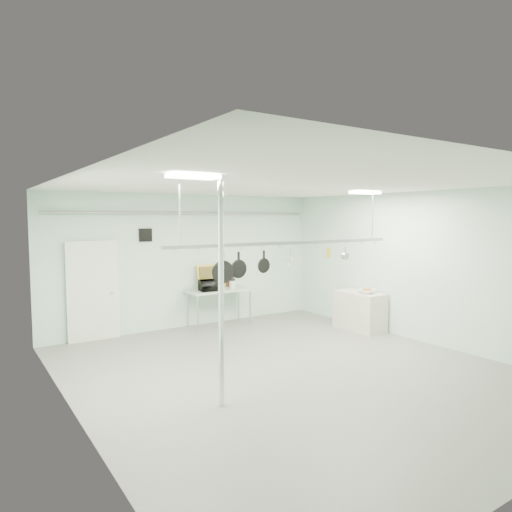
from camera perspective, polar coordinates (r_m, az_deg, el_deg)
floor at (r=8.14m, az=4.34°, el=-14.13°), size 8.00×8.00×0.00m
ceiling at (r=7.73m, az=4.50°, el=8.86°), size 7.00×8.00×0.02m
back_wall at (r=11.17m, az=-8.31°, el=-0.60°), size 7.00×0.02×3.20m
right_wall at (r=10.29m, az=19.91°, el=-1.30°), size 0.02×8.00×3.20m
door at (r=10.42m, az=-19.68°, el=-4.27°), size 1.10×0.10×2.20m
wall_vent at (r=10.68m, az=-13.65°, el=2.57°), size 0.30×0.04×0.30m
conduit_pipe at (r=11.04m, az=-8.18°, el=5.32°), size 6.60×0.07×0.07m
chrome_pole at (r=6.34m, az=-4.39°, el=-4.65°), size 0.08×0.08×3.20m
prep_table at (r=11.19m, az=-4.62°, el=-4.52°), size 1.60×0.70×0.91m
side_cabinet at (r=11.09m, az=12.82°, el=-6.72°), size 0.60×1.20×0.90m
pot_rack at (r=8.08m, az=4.25°, el=1.87°), size 4.80×0.06×1.00m
light_panel_left at (r=5.87m, az=-7.84°, el=9.83°), size 0.65×0.30×0.05m
light_panel_right at (r=9.79m, az=13.49°, el=7.71°), size 0.65×0.30×0.05m
microwave at (r=10.92m, az=-5.81°, el=-3.67°), size 0.52×0.38×0.27m
coffee_canister at (r=11.29m, az=-2.99°, el=-3.56°), size 0.15×0.15×0.19m
painting_large at (r=11.37m, az=-5.64°, el=-2.53°), size 0.78×0.16×0.58m
painting_small at (r=11.64m, az=-3.39°, el=-3.16°), size 0.30×0.09×0.25m
fruit_bowl at (r=10.85m, az=13.67°, el=-4.32°), size 0.44×0.44×0.09m
skillet_left at (r=7.35m, az=-4.16°, el=-1.49°), size 0.37×0.13×0.50m
skillet_mid at (r=7.50m, az=-2.19°, el=-1.03°), size 0.31×0.06×0.41m
skillet_right at (r=7.77m, az=0.98°, el=-0.63°), size 0.26×0.08×0.36m
whisk at (r=8.10m, az=4.32°, el=-0.20°), size 0.17×0.17×0.30m
grater at (r=8.68m, az=9.01°, el=0.38°), size 0.09×0.03×0.21m
saucepan at (r=8.99m, az=11.07°, el=0.39°), size 0.15×0.10×0.24m
fruit_cluster at (r=10.84m, az=13.67°, el=-4.11°), size 0.24×0.24×0.09m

